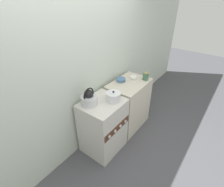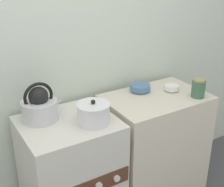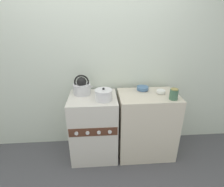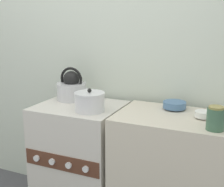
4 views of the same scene
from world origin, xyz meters
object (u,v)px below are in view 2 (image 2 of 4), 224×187
enamel_bowl (140,87)px  small_ceramic_bowl (172,88)px  cooking_pot (93,113)px  storage_jar (198,88)px  kettle (40,106)px  stove (71,178)px

enamel_bowl → small_ceramic_bowl: size_ratio=1.43×
cooking_pot → storage_jar: bearing=-5.1°
small_ceramic_bowl → storage_jar: bearing=-64.5°
enamel_bowl → storage_jar: (0.30, -0.31, 0.04)m
enamel_bowl → storage_jar: storage_jar is taller
kettle → cooking_pot: bearing=-38.2°
kettle → storage_jar: 1.14m
kettle → small_ceramic_bowl: bearing=-5.7°
kettle → stove: bearing=-41.4°
kettle → cooking_pot: 0.34m
cooking_pot → enamel_bowl: (0.53, 0.23, -0.02)m
stove → enamel_bowl: size_ratio=5.73×
stove → storage_jar: (0.97, -0.17, 0.53)m
kettle → cooking_pot: (0.27, -0.21, -0.03)m
kettle → storage_jar: bearing=-14.6°
kettle → storage_jar: size_ratio=2.05×
kettle → enamel_bowl: size_ratio=1.79×
kettle → small_ceramic_bowl: kettle is taller
enamel_bowl → storage_jar: bearing=-45.7°
cooking_pot → storage_jar: size_ratio=1.54×
stove → small_ceramic_bowl: 1.00m
enamel_bowl → small_ceramic_bowl: enamel_bowl is taller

